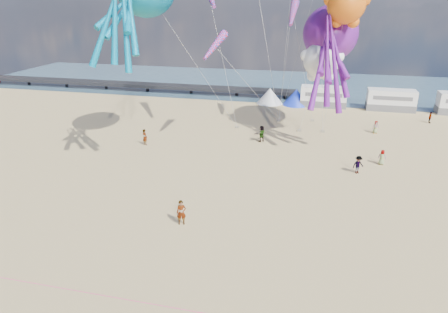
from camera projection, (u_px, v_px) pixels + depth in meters
ground at (221, 256)px, 25.18m from camera, size 120.00×120.00×0.00m
water at (290, 85)px, 74.92m from camera, size 120.00×120.00×0.00m
pier at (126, 84)px, 70.59m from camera, size 60.00×3.00×0.50m
motorhome_0 at (323, 97)px, 59.52m from camera, size 6.60×2.50×3.00m
motorhome_1 at (391, 100)px, 57.49m from camera, size 6.60×2.50×3.00m
tent_white at (270, 96)px, 61.34m from camera, size 4.00×4.00×2.40m
tent_blue at (296, 97)px, 60.49m from camera, size 4.00×4.00×2.40m
rope_line at (198, 312)px, 20.65m from camera, size 34.00×0.03×0.03m
standing_person at (181, 212)px, 28.43m from camera, size 0.78×0.64×1.86m
beachgoer_0 at (382, 157)px, 38.77m from camera, size 0.63×0.50×1.51m
beachgoer_2 at (358, 165)px, 36.79m from camera, size 1.04×0.97×1.71m
beachgoer_3 at (430, 117)px, 51.79m from camera, size 0.57×0.97×1.50m
beachgoer_4 at (262, 134)px, 45.00m from camera, size 1.09×1.10×1.86m
beachgoer_5 at (145, 137)px, 44.00m from camera, size 1.72×1.27×1.80m
beachgoer_6 at (376, 127)px, 47.85m from camera, size 0.61×0.45×1.53m
sandbag_a at (237, 127)px, 49.99m from camera, size 0.50×0.35×0.22m
sandbag_b at (299, 131)px, 48.73m from camera, size 0.50×0.35×0.22m
sandbag_c at (323, 132)px, 48.37m from camera, size 0.50×0.35×0.22m
sandbag_d at (312, 121)px, 52.66m from camera, size 0.50×0.35×0.22m
sandbag_e at (279, 121)px, 52.38m from camera, size 0.50×0.35×0.22m
kite_octopus_purple at (330, 33)px, 44.74m from camera, size 8.87×12.17×12.78m
kite_panda at (322, 60)px, 43.24m from camera, size 5.00×4.72×6.78m
kite_teddy_orange at (346, 4)px, 38.81m from camera, size 5.51×5.32×6.45m
windsock_mid at (293, 14)px, 45.46m from camera, size 1.05×5.32×5.31m
windsock_right at (215, 46)px, 40.70m from camera, size 2.15×4.60×4.53m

